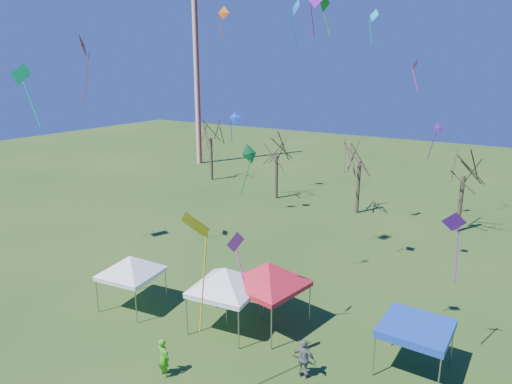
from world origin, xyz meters
TOP-DOWN VIEW (x-y plane):
  - ground at (0.00, 0.00)m, footprint 140.00×140.00m
  - radio_mast at (-28.00, 34.00)m, footprint 0.70×0.70m
  - tree_0 at (-20.85, 27.38)m, footprint 3.83×3.83m
  - tree_1 at (-10.77, 24.65)m, footprint 3.42×3.42m
  - tree_2 at (-2.37, 24.38)m, footprint 3.71×3.71m
  - tree_3 at (6.03, 24.04)m, footprint 3.59×3.59m
  - tent_white_west at (-6.84, 2.14)m, footprint 3.82×3.82m
  - tent_white_mid at (-1.36, 3.14)m, footprint 4.17×4.17m
  - tent_red at (0.29, 4.43)m, footprint 4.39×4.39m
  - tent_blue at (7.32, 4.66)m, footprint 2.80×2.80m
  - person_green at (-1.41, -1.25)m, footprint 0.71×0.55m
  - person_grey at (3.60, 1.76)m, footprint 1.04×0.46m
  - kite_13 at (-10.78, 17.70)m, footprint 1.02×0.82m
  - kite_2 at (-14.71, 21.75)m, footprint 1.15×0.61m
  - kite_27 at (0.43, 2.57)m, footprint 0.60×0.93m
  - kite_19 at (1.99, 22.63)m, footprint 0.61×0.88m
  - kite_8 at (-13.43, 5.66)m, footprint 1.41×1.38m
  - kite_17 at (8.09, 6.15)m, footprint 1.09×0.76m
  - kite_24 at (-0.89, 8.93)m, footprint 0.92×0.85m
  - kite_14 at (-17.23, 3.77)m, footprint 1.20×1.68m
  - kite_5 at (0.91, -1.60)m, footprint 1.52×1.07m
  - kite_11 at (-2.81, 16.73)m, footprint 0.74×1.28m
  - kite_22 at (4.38, 21.06)m, footprint 1.02×1.01m
  - kite_18 at (2.56, 10.87)m, footprint 0.72×0.59m
  - kite_1 at (1.14, 0.42)m, footprint 0.54×0.98m

SIDE VIEW (x-z plane):
  - ground at x=0.00m, z-range 0.00..0.00m
  - person_green at x=-1.41m, z-range 0.00..1.74m
  - person_grey at x=3.60m, z-range 0.00..1.74m
  - tent_blue at x=7.32m, z-range 0.91..3.08m
  - tent_white_west at x=-6.84m, z-range 1.04..4.44m
  - tent_white_mid at x=-1.36m, z-range 1.14..4.85m
  - tent_red at x=0.29m, z-range 1.21..5.14m
  - tree_1 at x=-10.77m, z-range 2.02..9.56m
  - kite_1 at x=1.14m, z-range 4.88..7.05m
  - tree_3 at x=6.03m, z-range 2.12..10.03m
  - tree_2 at x=-2.37m, z-range 2.20..10.38m
  - kite_17 at x=8.09m, z-range 4.81..7.92m
  - tree_0 at x=-20.85m, z-range 2.27..10.70m
  - kite_5 at x=0.91m, z-range 4.94..9.55m
  - kite_22 at x=4.38m, z-range 6.91..9.61m
  - kite_13 at x=-10.78m, z-range 7.19..9.79m
  - kite_27 at x=0.43m, z-range 7.91..10.09m
  - kite_14 at x=-17.23m, z-range 10.06..14.15m
  - radio_mast at x=-28.00m, z-range 0.00..25.00m
  - kite_19 at x=1.99m, z-range 11.51..13.80m
  - kite_8 at x=-13.43m, z-range 11.50..15.95m
  - kite_18 at x=2.56m, z-range 14.12..15.88m
  - kite_24 at x=-0.89m, z-range 14.22..16.64m
  - kite_11 at x=-2.81m, z-range 15.24..18.01m
  - kite_2 at x=-14.71m, z-range 15.71..18.55m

